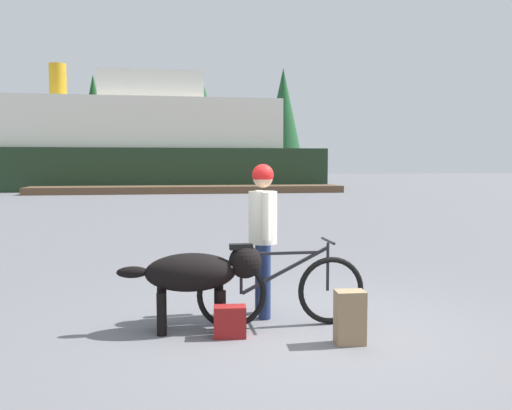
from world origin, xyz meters
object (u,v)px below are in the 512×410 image
bicycle (281,290)px  dog (200,273)px  person_cyclist (263,225)px  ferry_boat (113,146)px  backpack (350,317)px  handbag_pannier (230,322)px

bicycle → dog: size_ratio=1.21×
person_cyclist → ferry_boat: (-4.64, 32.05, 1.82)m
person_cyclist → backpack: bearing=-58.3°
bicycle → handbag_pannier: 0.68m
person_cyclist → ferry_boat: ferry_boat is taller
person_cyclist → backpack: person_cyclist is taller
person_cyclist → backpack: 1.48m
person_cyclist → ferry_boat: bearing=98.2°
person_cyclist → handbag_pannier: 1.21m
ferry_boat → person_cyclist: bearing=-81.8°
backpack → handbag_pannier: 1.18m
person_cyclist → backpack: (0.66, -1.07, -0.78)m
bicycle → dog: 0.88m
backpack → dog: bearing=153.9°
bicycle → dog: bicycle is taller
person_cyclist → handbag_pannier: person_cyclist is taller
bicycle → ferry_boat: bearing=98.3°
handbag_pannier → bicycle: bearing=25.6°
bicycle → backpack: (0.54, -0.66, -0.14)m
handbag_pannier → ferry_boat: ferry_boat is taller
bicycle → dog: bearing=178.6°
person_cyclist → handbag_pannier: (-0.45, -0.69, -0.88)m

